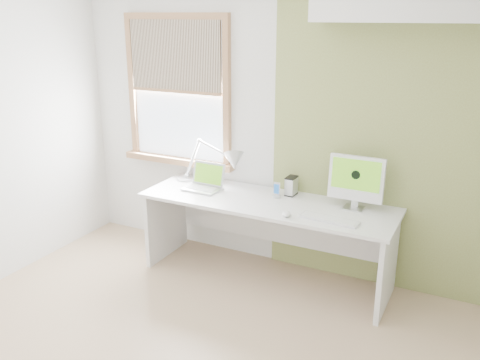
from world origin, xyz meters
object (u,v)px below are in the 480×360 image
Objects in this scene: desk at (269,219)px; desk_lamp at (225,163)px; laptop at (205,183)px; external_drive at (291,186)px; imac at (356,179)px.

desk_lamp is at bearing 163.68° from desk.
laptop is (-0.11, -0.17, -0.16)m from desk_lamp.
imac reaches higher than external_drive.
desk is at bearing 1.54° from laptop.
external_drive is 0.37× the size of imac.
laptop is 2.00× the size of external_drive.
imac is (0.58, -0.07, 0.16)m from external_drive.
laptop is (-0.64, -0.02, 0.25)m from desk.
desk_lamp is 2.23× the size of laptop.
laptop is 0.79m from external_drive.
external_drive is 0.61m from imac.
laptop is 0.74× the size of imac.
desk is 6.60× the size of laptop.
imac is (1.23, -0.05, 0.03)m from desk_lamp.
external_drive is (0.77, 0.19, 0.03)m from laptop.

